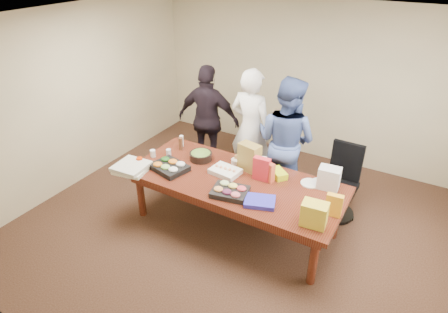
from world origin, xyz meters
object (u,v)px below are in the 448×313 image
Objects in this scene: conference_table at (235,203)px; person_center at (251,130)px; office_chair at (340,185)px; sheet_cake at (225,171)px; salad_bowl at (201,156)px; person_right at (286,141)px.

person_center is at bearing 106.51° from conference_table.
office_chair is 1.52m from person_center.
salad_bowl reaches higher than sheet_cake.
office_chair is 2.70× the size of sheet_cake.
conference_table is 7.41× the size of sheet_cake.
salad_bowl is at bearing 71.73° from person_center.
office_chair is 0.54× the size of person_right.
salad_bowl is at bearing 168.93° from sheet_cake.
conference_table is 1.47m from office_chair.
person_right is 5.94× the size of salad_bowl.
person_center is 0.93m from salad_bowl.
person_right reaches higher than conference_table.
person_center reaches higher than salad_bowl.
salad_bowl is (-0.35, -0.85, -0.15)m from person_center.
person_center is at bearing 176.77° from office_chair.
person_right is 1.23m from salad_bowl.
office_chair is at bearing 39.90° from sheet_cake.
person_center is (-1.45, 0.14, 0.44)m from office_chair.
sheet_cake is (-0.46, -0.92, -0.16)m from person_right.
sheet_cake is 0.51m from salad_bowl.
person_right reaches higher than sheet_cake.
office_chair is at bearing 39.24° from conference_table.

